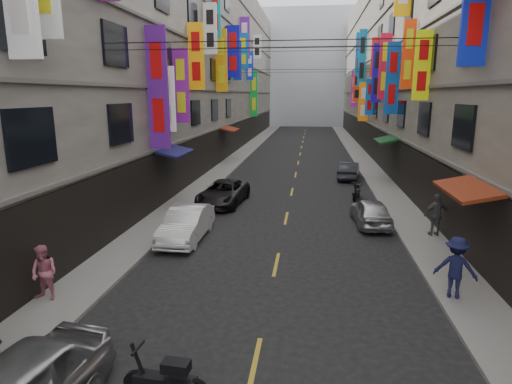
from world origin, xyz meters
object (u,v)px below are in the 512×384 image
(scooter_crossing, at_px, (166,378))
(pedestrian_rfar, at_px, (436,215))
(pedestrian_rnear, at_px, (456,267))
(pedestrian_lfar, at_px, (44,273))
(car_right_far, at_px, (349,171))
(car_left_far, at_px, (223,193))
(car_left_mid, at_px, (186,224))
(car_right_mid, at_px, (371,212))
(scooter_far_right, at_px, (357,191))

(scooter_crossing, relative_size, pedestrian_rfar, 0.99)
(pedestrian_rnear, bearing_deg, pedestrian_lfar, 27.71)
(car_right_far, bearing_deg, car_left_far, 55.92)
(pedestrian_rnear, bearing_deg, car_right_far, -65.72)
(car_left_mid, xyz_separation_m, pedestrian_lfar, (-2.47, -6.06, 0.25))
(pedestrian_rnear, bearing_deg, scooter_crossing, 55.70)
(car_left_mid, xyz_separation_m, pedestrian_rfar, (10.49, 1.56, 0.34))
(car_left_far, relative_size, pedestrian_lfar, 2.84)
(pedestrian_rnear, bearing_deg, car_left_far, -29.34)
(car_right_mid, distance_m, pedestrian_rnear, 7.63)
(scooter_far_right, height_order, pedestrian_rfar, pedestrian_rfar)
(pedestrian_lfar, bearing_deg, scooter_crossing, -28.00)
(scooter_crossing, xyz_separation_m, car_right_mid, (5.61, 12.66, 0.19))
(car_left_far, bearing_deg, car_right_far, 52.82)
(scooter_crossing, xyz_separation_m, scooter_far_right, (5.49, 17.91, 0.00))
(car_left_far, bearing_deg, car_left_mid, -88.05)
(scooter_far_right, relative_size, pedestrian_rnear, 0.95)
(car_left_far, relative_size, pedestrian_rnear, 2.53)
(car_right_far, bearing_deg, scooter_far_right, 97.87)
(car_right_mid, xyz_separation_m, pedestrian_lfar, (-10.47, -9.20, 0.31))
(car_right_mid, relative_size, car_right_far, 0.97)
(pedestrian_lfar, height_order, pedestrian_rnear, pedestrian_rnear)
(car_left_mid, distance_m, car_right_far, 16.51)
(scooter_crossing, xyz_separation_m, car_right_far, (5.50, 24.03, 0.19))
(scooter_crossing, bearing_deg, pedestrian_rnear, -49.02)
(scooter_crossing, relative_size, scooter_far_right, 1.02)
(car_right_far, height_order, pedestrian_rfar, pedestrian_rfar)
(scooter_crossing, distance_m, car_left_far, 15.79)
(pedestrian_rnear, bearing_deg, pedestrian_rfar, -80.36)
(car_right_mid, relative_size, pedestrian_rnear, 2.01)
(car_left_mid, relative_size, car_right_mid, 1.13)
(car_right_mid, bearing_deg, pedestrian_rnear, 96.90)
(scooter_crossing, relative_size, car_right_mid, 0.48)
(scooter_crossing, bearing_deg, scooter_far_right, -12.27)
(pedestrian_rnear, relative_size, pedestrian_rfar, 1.02)
(pedestrian_rfar, bearing_deg, car_left_far, -34.66)
(car_right_mid, bearing_deg, car_left_far, -25.48)
(car_left_far, distance_m, pedestrian_rfar, 11.16)
(car_right_mid, distance_m, car_right_far, 11.36)
(scooter_crossing, bearing_deg, pedestrian_lfar, 59.26)
(car_right_mid, height_order, pedestrian_rnear, pedestrian_rnear)
(scooter_far_right, height_order, pedestrian_rnear, pedestrian_rnear)
(car_left_mid, height_order, pedestrian_rnear, pedestrian_rnear)
(car_left_mid, height_order, car_right_far, car_left_mid)
(scooter_far_right, distance_m, pedestrian_lfar, 17.77)
(scooter_crossing, height_order, car_left_mid, car_left_mid)
(scooter_far_right, relative_size, pedestrian_lfar, 1.07)
(scooter_crossing, height_order, car_left_far, car_left_far)
(car_left_mid, bearing_deg, pedestrian_lfar, -111.82)
(scooter_crossing, xyz_separation_m, car_left_far, (-2.07, 15.65, 0.21))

